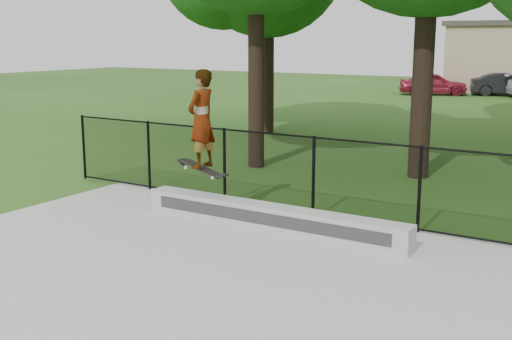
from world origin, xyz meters
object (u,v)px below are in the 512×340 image
object	(u,v)px
grind_ledge	(270,217)
skater_airborne	(202,121)
car_b	(507,84)
car_a	(433,84)

from	to	relation	value
grind_ledge	skater_airborne	distance (m)	2.14
skater_airborne	car_b	bearing A→B (deg)	91.12
car_a	skater_airborne	world-z (taller)	skater_airborne
car_a	skater_airborne	bearing A→B (deg)	165.66
car_a	car_b	xyz separation A→B (m)	(3.81, 1.70, -0.01)
car_a	car_b	distance (m)	4.17
grind_ledge	skater_airborne	xyz separation A→B (m)	(-1.44, -0.01, 1.58)
car_a	skater_airborne	xyz separation A→B (m)	(4.41, -28.55, 1.19)
grind_ledge	car_a	world-z (taller)	car_a
car_a	skater_airborne	distance (m)	28.91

